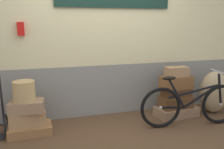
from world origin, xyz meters
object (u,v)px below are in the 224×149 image
object	(u,v)px
suitcase_1	(27,118)
burlap_sack	(214,92)
suitcase_6	(176,82)
wicker_basket	(24,91)
suitcase_4	(176,102)
suitcase_5	(176,92)
suitcase_2	(27,106)
suitcase_3	(176,111)
suitcase_0	(30,129)
suitcase_7	(177,72)
bicycle	(191,105)

from	to	relation	value
suitcase_1	burlap_sack	size ratio (longest dim) A/B	0.67
suitcase_6	wicker_basket	bearing A→B (deg)	174.50
suitcase_4	suitcase_5	xyz separation A→B (m)	(0.01, 0.01, 0.17)
suitcase_2	suitcase_5	xyz separation A→B (m)	(2.44, 0.02, 0.00)
suitcase_5	suitcase_2	bearing A→B (deg)	176.45
suitcase_2	burlap_sack	world-z (taller)	burlap_sack
suitcase_5	burlap_sack	bearing A→B (deg)	-5.98
suitcase_3	suitcase_5	xyz separation A→B (m)	(-0.02, 0.01, 0.35)
suitcase_2	wicker_basket	bearing A→B (deg)	154.63
suitcase_0	suitcase_3	world-z (taller)	suitcase_3
suitcase_5	wicker_basket	world-z (taller)	wicker_basket
suitcase_7	wicker_basket	distance (m)	2.45
suitcase_2	suitcase_4	size ratio (longest dim) A/B	0.88
wicker_basket	bicycle	xyz separation A→B (m)	(2.47, -0.42, -0.31)
suitcase_3	suitcase_4	size ratio (longest dim) A/B	1.32
suitcase_1	burlap_sack	world-z (taller)	burlap_sack
suitcase_2	suitcase_5	world-z (taller)	suitcase_2
suitcase_4	bicycle	distance (m)	0.43
suitcase_3	burlap_sack	xyz separation A→B (m)	(0.74, -0.02, 0.30)
suitcase_7	burlap_sack	size ratio (longest dim) A/B	0.50
suitcase_5	wicker_basket	size ratio (longest dim) A/B	1.55
bicycle	wicker_basket	bearing A→B (deg)	170.36
suitcase_4	suitcase_6	bearing A→B (deg)	167.96
suitcase_4	burlap_sack	xyz separation A→B (m)	(0.77, -0.01, 0.12)
suitcase_1	suitcase_4	distance (m)	2.43
suitcase_5	wicker_basket	xyz separation A→B (m)	(-2.46, -0.01, 0.22)
burlap_sack	wicker_basket	bearing A→B (deg)	179.71
wicker_basket	bicycle	distance (m)	2.52
suitcase_4	suitcase_6	distance (m)	0.34
suitcase_6	suitcase_5	bearing A→B (deg)	22.58
suitcase_0	suitcase_2	bearing A→B (deg)	166.65
suitcase_0	suitcase_5	size ratio (longest dim) A/B	1.29
suitcase_0	suitcase_2	world-z (taller)	suitcase_2
suitcase_3	suitcase_5	size ratio (longest dim) A/B	1.52
suitcase_2	bicycle	distance (m)	2.48
suitcase_2	burlap_sack	distance (m)	3.19
suitcase_5	bicycle	size ratio (longest dim) A/B	0.29
wicker_basket	burlap_sack	size ratio (longest dim) A/B	0.41
suitcase_5	suitcase_0	bearing A→B (deg)	176.58
wicker_basket	suitcase_0	bearing A→B (deg)	-21.47
burlap_sack	suitcase_1	bearing A→B (deg)	179.40
suitcase_3	bicycle	bearing A→B (deg)	-96.89
suitcase_2	bicycle	bearing A→B (deg)	-2.98
suitcase_0	suitcase_1	distance (m)	0.18
suitcase_3	bicycle	size ratio (longest dim) A/B	0.44
suitcase_0	wicker_basket	distance (m)	0.59
bicycle	suitcase_0	bearing A→B (deg)	170.60
suitcase_1	suitcase_7	world-z (taller)	suitcase_7
suitcase_2	suitcase_7	xyz separation A→B (m)	(2.42, 0.02, 0.36)
suitcase_7	bicycle	xyz separation A→B (m)	(0.03, -0.42, -0.45)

